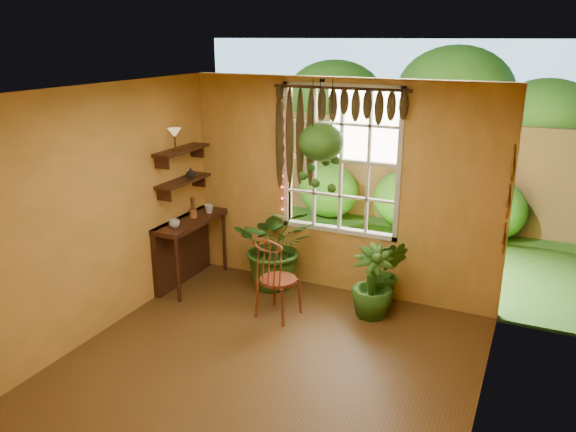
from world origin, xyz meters
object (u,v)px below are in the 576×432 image
Objects in this scene: windsor_chair at (277,290)px; potted_plant_left at (276,245)px; potted_plant_mid at (386,273)px; hanging_basket at (321,147)px; counter_ledge at (185,243)px.

windsor_chair reaches higher than potted_plant_left.
hanging_basket is (-0.85, -0.07, 1.49)m from potted_plant_mid.
windsor_chair is 1.34× the size of potted_plant_mid.
counter_ledge is 1.05× the size of potted_plant_left.
potted_plant_left is at bearing 18.02° from counter_ledge.
potted_plant_left is at bearing 177.38° from hanging_basket.
hanging_basket is (1.77, 0.35, 1.37)m from counter_ledge.
potted_plant_mid is at bearing 9.15° from counter_ledge.
potted_plant_left reaches higher than counter_ledge.
windsor_chair reaches higher than potted_plant_mid.
windsor_chair is at bearing -107.70° from hanging_basket.
hanging_basket is (0.23, 0.73, 1.58)m from windsor_chair.
hanging_basket reaches higher than windsor_chair.
counter_ledge is at bearing 175.20° from windsor_chair.
potted_plant_mid is 1.71m from hanging_basket.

